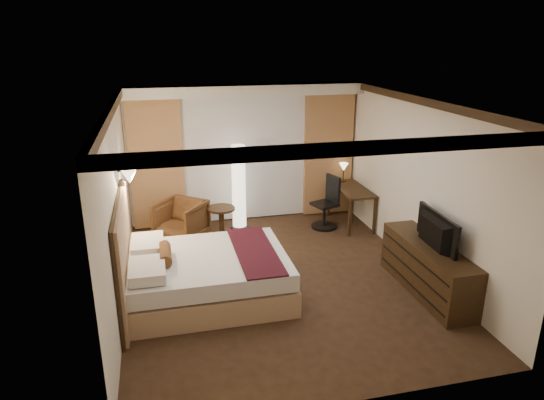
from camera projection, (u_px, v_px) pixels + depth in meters
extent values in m
cube|color=#311F13|center=(278.00, 279.00, 7.47)|extent=(4.50, 5.50, 0.01)
cube|color=white|center=(279.00, 102.00, 6.60)|extent=(4.50, 5.50, 0.01)
cube|color=silver|center=(244.00, 153.00, 9.56)|extent=(4.50, 0.02, 2.70)
cube|color=silver|center=(117.00, 208.00, 6.53)|extent=(0.02, 5.50, 2.70)
cube|color=silver|center=(419.00, 185.00, 7.53)|extent=(0.02, 5.50, 2.70)
cube|color=white|center=(245.00, 90.00, 8.93)|extent=(4.50, 0.50, 0.20)
cube|color=silver|center=(245.00, 159.00, 9.52)|extent=(2.48, 0.04, 2.45)
cube|color=#AC7E4E|center=(157.00, 165.00, 9.09)|extent=(1.00, 0.14, 2.45)
cube|color=#AC7E4E|center=(328.00, 155.00, 9.84)|extent=(1.00, 0.14, 2.45)
imported|color=#4F2D17|center=(181.00, 219.00, 8.80)|extent=(1.06, 1.05, 0.80)
imported|color=black|center=(431.00, 225.00, 6.75)|extent=(0.68, 1.11, 0.14)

